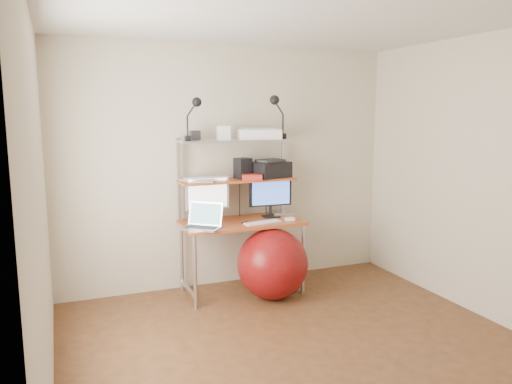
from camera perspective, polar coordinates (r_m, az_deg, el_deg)
room at (r=3.62m, az=6.27°, el=-0.08°), size 3.60×3.60×3.60m
computer_desk at (r=5.02m, az=-1.89°, el=-0.81°), size 1.20×0.60×1.57m
wall_outlet at (r=5.76m, az=5.19°, el=-6.23°), size 0.08×0.01×0.12m
monitor_silver at (r=4.96m, az=-5.57°, el=-0.44°), size 0.44×0.16×0.49m
monitor_black at (r=5.17m, az=1.67°, el=-0.37°), size 0.46×0.14×0.46m
laptop at (r=4.75m, az=-5.99°, el=-3.48°), size 0.44×0.43×0.30m
keyboard at (r=4.93m, az=0.77°, el=-3.49°), size 0.40×0.17×0.01m
mouse at (r=5.06m, az=3.89°, el=-3.09°), size 0.10×0.07×0.03m
mac_mini at (r=5.30m, az=2.94°, el=-2.44°), size 0.24×0.24×0.04m
phone at (r=4.88m, az=-0.87°, el=-3.63°), size 0.11×0.15×0.01m
printer at (r=5.17m, az=1.64°, el=2.64°), size 0.45×0.38×0.19m
nas_cube at (r=5.08m, az=-1.52°, el=2.73°), size 0.17×0.17×0.21m
red_box at (r=5.00m, az=-0.49°, el=1.73°), size 0.23×0.18×0.06m
scanner at (r=5.11m, az=0.34°, el=6.70°), size 0.49×0.38×0.11m
box_white at (r=4.94m, az=-3.72°, el=6.76°), size 0.12×0.11×0.14m
box_grey at (r=4.95m, az=-6.98°, el=6.46°), size 0.09×0.09×0.09m
clip_lamp_left at (r=4.78m, az=-7.00°, el=9.38°), size 0.16×0.09×0.41m
clip_lamp_right at (r=5.08m, az=2.34°, el=9.66°), size 0.17×0.10×0.44m
exercise_ball at (r=4.95m, az=1.90°, el=-8.20°), size 0.70×0.70×0.70m
paper_stack at (r=4.94m, az=-6.39°, el=1.40°), size 0.35×0.42×0.02m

